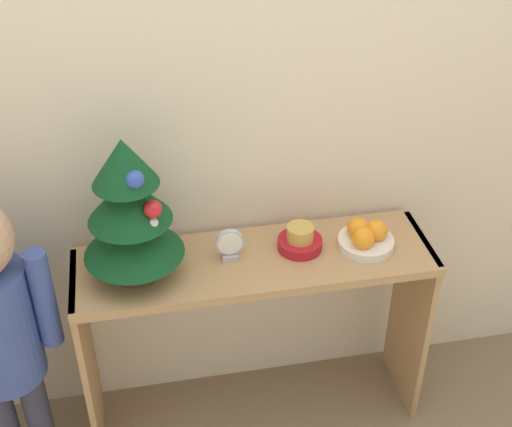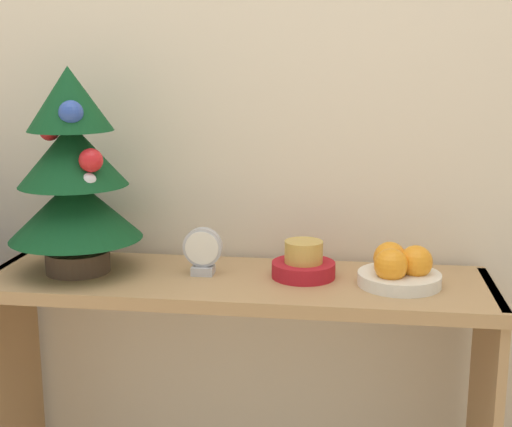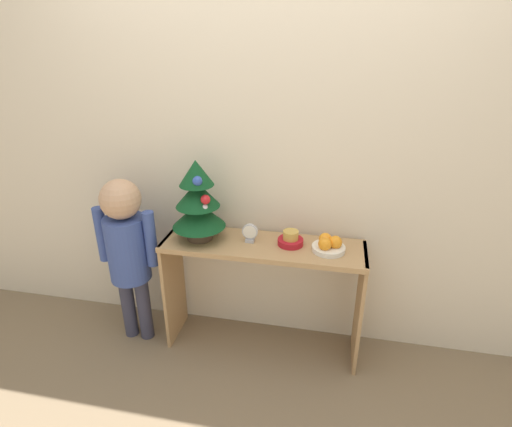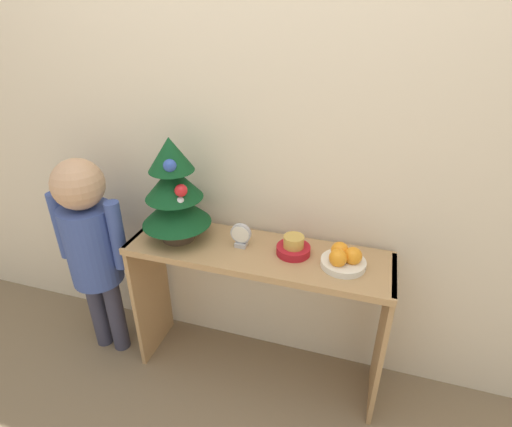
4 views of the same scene
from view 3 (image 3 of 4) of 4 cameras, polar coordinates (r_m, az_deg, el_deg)
name	(u,v)px [view 3 (image 3 of 4)]	position (r m, az deg, el deg)	size (l,w,h in m)	color
ground_plane	(257,362)	(2.57, 0.14, -20.51)	(12.00, 12.00, 0.00)	#7A664C
back_wall	(270,143)	(2.28, 2.08, 9.98)	(7.00, 0.05, 2.50)	beige
console_table	(263,269)	(2.35, 0.96, -7.91)	(1.16, 0.34, 0.72)	tan
mini_tree	(198,201)	(2.26, -8.32, 1.73)	(0.31, 0.31, 0.47)	#4C3828
fruit_bowl	(328,245)	(2.22, 10.32, -4.42)	(0.18, 0.18, 0.09)	silver
singing_bowl	(291,239)	(2.26, 4.95, -3.72)	(0.15, 0.15, 0.08)	#AD1923
desk_clock	(250,233)	(2.27, -0.87, -2.83)	(0.09, 0.04, 0.11)	#B2B2B7
child_figure	(127,244)	(2.49, -17.96, -4.13)	(0.38, 0.24, 1.08)	#38384C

